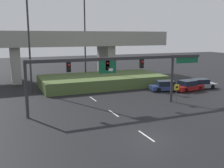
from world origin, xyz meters
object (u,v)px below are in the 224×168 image
highway_light_pole_near (28,23)px  parked_sedan_mid_right (188,86)px  highway_light_pole_far (85,26)px  parked_sedan_far_right (200,84)px  parked_sedan_near_right (166,86)px  signal_gantry (120,66)px  speed_limit_sign (177,91)px

highway_light_pole_near → parked_sedan_mid_right: 23.02m
highway_light_pole_near → parked_sedan_mid_right: bearing=-20.3°
highway_light_pole_far → parked_sedan_far_right: size_ratio=3.60×
parked_sedan_near_right → parked_sedan_far_right: bearing=8.5°
signal_gantry → highway_light_pole_far: highway_light_pole_far is taller
highway_light_pole_near → parked_sedan_mid_right: (20.08, -7.43, -8.46)m
highway_light_pole_near → parked_sedan_near_right: 20.21m
signal_gantry → highway_light_pole_near: 14.77m
highway_light_pole_near → parked_sedan_mid_right: size_ratio=3.90×
signal_gantry → highway_light_pole_near: (-7.77, 11.67, 4.66)m
highway_light_pole_near → parked_sedan_far_right: bearing=-16.6°
signal_gantry → parked_sedan_mid_right: size_ratio=4.37×
highway_light_pole_near → highway_light_pole_far: (9.39, 5.89, -0.16)m
highway_light_pole_near → parked_sedan_near_right: (17.24, -6.29, -8.48)m
parked_sedan_near_right → parked_sedan_far_right: size_ratio=1.00×
speed_limit_sign → parked_sedan_near_right: 7.06m
signal_gantry → speed_limit_sign: bearing=-8.6°
parked_sedan_near_right → parked_sedan_mid_right: bearing=-8.0°
speed_limit_sign → parked_sedan_mid_right: (5.80, 5.22, -0.79)m
signal_gantry → parked_sedan_far_right: signal_gantry is taller
signal_gantry → parked_sedan_near_right: 11.54m
signal_gantry → highway_light_pole_near: highway_light_pole_near is taller
speed_limit_sign → signal_gantry: bearing=171.4°
signal_gantry → parked_sedan_near_right: signal_gantry is taller
parked_sedan_mid_right → highway_light_pole_near: bearing=151.7°
highway_light_pole_far → parked_sedan_far_right: highway_light_pole_far is taller
speed_limit_sign → parked_sedan_far_right: bearing=34.6°
signal_gantry → parked_sedan_far_right: 16.22m
parked_sedan_mid_right → parked_sedan_far_right: (2.68, 0.63, -0.03)m
signal_gantry → speed_limit_sign: 7.24m
parked_sedan_mid_right → highway_light_pole_far: bearing=120.7°
speed_limit_sign → parked_sedan_near_right: (2.96, 6.36, -0.81)m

